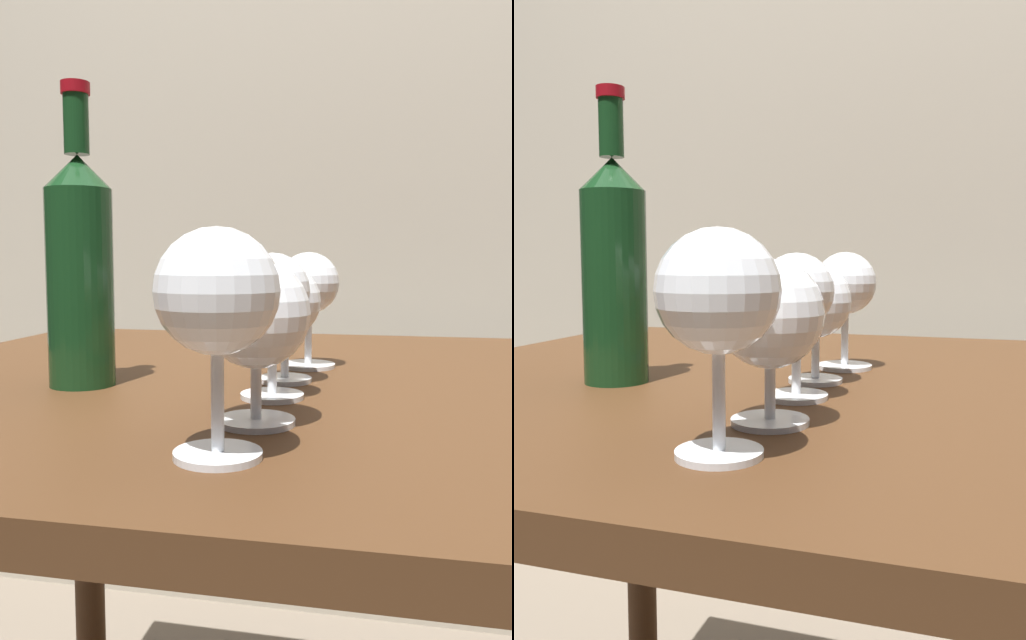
{
  "view_description": "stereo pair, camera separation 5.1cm",
  "coord_description": "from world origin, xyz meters",
  "views": [
    {
      "loc": [
        0.04,
        -0.71,
        0.91
      ],
      "look_at": [
        -0.06,
        -0.21,
        0.86
      ],
      "focal_mm": 35.5,
      "sensor_mm": 36.0,
      "label": 1
    },
    {
      "loc": [
        0.09,
        -0.69,
        0.91
      ],
      "look_at": [
        -0.06,
        -0.21,
        0.86
      ],
      "focal_mm": 35.5,
      "sensor_mm": 36.0,
      "label": 2
    }
  ],
  "objects": [
    {
      "name": "wine_bottle",
      "position": [
        -0.28,
        -0.09,
        0.9
      ],
      "size": [
        0.07,
        0.07,
        0.31
      ],
      "color": "#143819",
      "rests_on": "dining_table"
    },
    {
      "name": "wine_glass_chardonnay",
      "position": [
        -0.06,
        0.07,
        0.88
      ],
      "size": [
        0.08,
        0.08,
        0.14
      ],
      "color": "white",
      "rests_on": "dining_table"
    },
    {
      "name": "wine_glass_amber",
      "position": [
        -0.07,
        -0.03,
        0.86
      ],
      "size": [
        0.08,
        0.08,
        0.13
      ],
      "color": "white",
      "rests_on": "dining_table"
    },
    {
      "name": "dining_table",
      "position": [
        0.0,
        0.0,
        0.67
      ],
      "size": [
        1.15,
        0.85,
        0.78
      ],
      "color": "#472B16",
      "rests_on": "ground_plane"
    },
    {
      "name": "wine_glass_white",
      "position": [
        -0.07,
        -0.12,
        0.87
      ],
      "size": [
        0.07,
        0.07,
        0.14
      ],
      "color": "white",
      "rests_on": "dining_table"
    },
    {
      "name": "wine_glass_cabernet",
      "position": [
        -0.06,
        -0.21,
        0.86
      ],
      "size": [
        0.09,
        0.09,
        0.13
      ],
      "color": "white",
      "rests_on": "dining_table"
    },
    {
      "name": "wine_glass_pinot",
      "position": [
        -0.07,
        -0.31,
        0.89
      ],
      "size": [
        0.09,
        0.09,
        0.16
      ],
      "color": "white",
      "rests_on": "dining_table"
    },
    {
      "name": "back_wall",
      "position": [
        0.0,
        0.88,
        1.3
      ],
      "size": [
        5.0,
        0.08,
        2.6
      ],
      "primitive_type": "cube",
      "color": "#B2A893",
      "rests_on": "ground_plane"
    }
  ]
}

